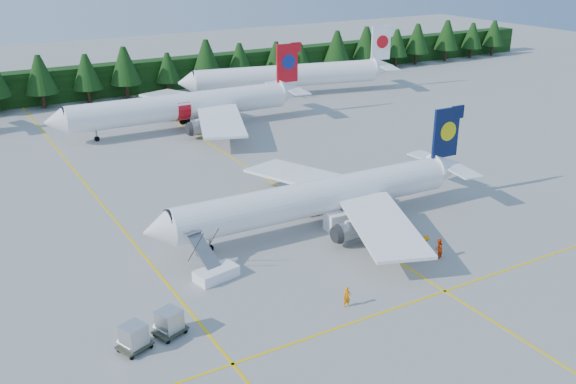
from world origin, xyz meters
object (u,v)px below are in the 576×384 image
service_truck (351,216)px  airstairs (214,270)px  airliner_red (176,108)px  airliner_navy (311,199)px

service_truck → airstairs: bearing=-165.8°
airstairs → airliner_red: bearing=60.9°
airliner_navy → airstairs: (-12.92, -4.61, -2.46)m
airliner_navy → airliner_red: (1.62, 41.87, 0.41)m
airliner_navy → service_truck: 4.59m
airliner_navy → service_truck: bearing=-27.3°
airstairs → service_truck: airstairs is taller
airliner_navy → airliner_red: airliner_red is taller
airliner_navy → service_truck: size_ratio=6.53×
airstairs → service_truck: size_ratio=1.00×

